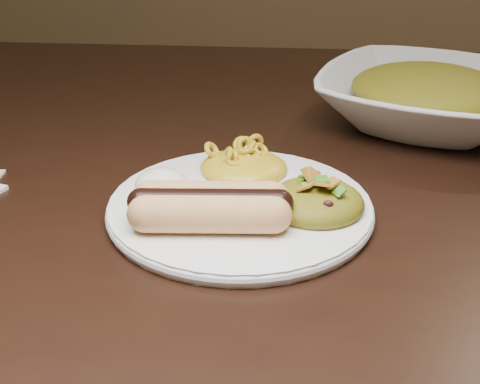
{
  "coord_description": "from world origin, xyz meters",
  "views": [
    {
      "loc": [
        0.08,
        -0.7,
        1.05
      ],
      "look_at": [
        0.04,
        -0.16,
        0.77
      ],
      "focal_mm": 50.0,
      "sensor_mm": 36.0,
      "label": 1
    }
  ],
  "objects": [
    {
      "name": "serving_bowl",
      "position": [
        0.25,
        0.09,
        0.78
      ],
      "size": [
        0.34,
        0.34,
        0.06
      ],
      "primitive_type": "imported",
      "rotation": [
        0.0,
        0.0,
        -0.38
      ],
      "color": "silver",
      "rests_on": "table"
    },
    {
      "name": "bowl_filling",
      "position": [
        0.25,
        0.09,
        0.8
      ],
      "size": [
        0.22,
        0.22,
        0.05
      ],
      "primitive_type": "ellipsoid",
      "rotation": [
        0.0,
        0.0,
        -0.19
      ],
      "color": "#A6640A",
      "rests_on": "serving_bowl"
    },
    {
      "name": "plate",
      "position": [
        0.04,
        -0.16,
        0.76
      ],
      "size": [
        0.26,
        0.26,
        0.01
      ],
      "primitive_type": "cylinder",
      "rotation": [
        0.0,
        0.0,
        -0.08
      ],
      "color": "white",
      "rests_on": "table"
    },
    {
      "name": "taco_salad",
      "position": [
        0.11,
        -0.17,
        0.78
      ],
      "size": [
        0.09,
        0.08,
        0.04
      ],
      "rotation": [
        0.0,
        0.0,
        -0.34
      ],
      "color": "#A6640A",
      "rests_on": "plate"
    },
    {
      "name": "mac_and_cheese",
      "position": [
        0.04,
        -0.09,
        0.78
      ],
      "size": [
        0.09,
        0.08,
        0.03
      ],
      "primitive_type": "ellipsoid",
      "rotation": [
        0.0,
        0.0,
        0.04
      ],
      "color": "gold",
      "rests_on": "plate"
    },
    {
      "name": "table",
      "position": [
        0.0,
        0.0,
        0.66
      ],
      "size": [
        1.6,
        0.9,
        0.75
      ],
      "color": "black",
      "rests_on": "floor"
    },
    {
      "name": "sour_cream",
      "position": [
        -0.04,
        -0.15,
        0.78
      ],
      "size": [
        0.06,
        0.06,
        0.03
      ],
      "primitive_type": "ellipsoid",
      "rotation": [
        0.0,
        0.0,
        -0.4
      ],
      "color": "white",
      "rests_on": "plate"
    },
    {
      "name": "hotdog",
      "position": [
        0.02,
        -0.2,
        0.78
      ],
      "size": [
        0.12,
        0.07,
        0.03
      ],
      "rotation": [
        0.0,
        0.0,
        0.07
      ],
      "color": "#F1B57B",
      "rests_on": "plate"
    }
  ]
}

